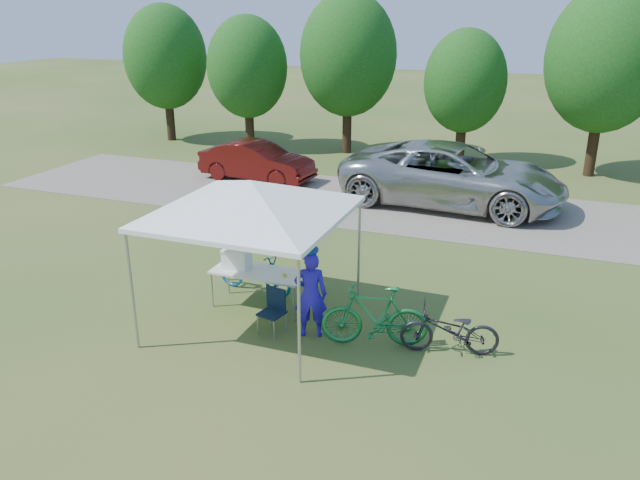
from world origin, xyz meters
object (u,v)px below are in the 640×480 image
object	(u,v)px
bike_dark	(450,330)
folding_chair	(274,307)
cooler	(237,259)
minivan	(453,175)
sedan	(257,161)
bike_green	(375,316)
cyclist	(311,294)
bike_blue	(254,271)
folding_table	(259,273)

from	to	relation	value
bike_dark	folding_chair	bearing A→B (deg)	-97.20
cooler	minivan	size ratio (longest dim) A/B	0.08
sedan	bike_dark	bearing A→B (deg)	-133.46
bike_green	folding_chair	bearing A→B (deg)	-101.71
bike_green	cyclist	bearing A→B (deg)	-102.73
bike_blue	sedan	size ratio (longest dim) A/B	0.45
cooler	bike_blue	size ratio (longest dim) A/B	0.30
cooler	bike_dark	size ratio (longest dim) A/B	0.32
folding_chair	minivan	distance (m)	8.92
bike_blue	bike_dark	bearing A→B (deg)	-94.72
bike_dark	sedan	bearing A→B (deg)	-151.42
cooler	cyclist	xyz separation A→B (m)	(1.80, -0.69, -0.15)
cooler	bike_blue	xyz separation A→B (m)	(0.07, 0.57, -0.48)
folding_table	folding_chair	bearing A→B (deg)	-49.36
folding_table	cyclist	distance (m)	1.51
folding_table	bike_blue	size ratio (longest dim) A/B	1.03
cooler	cyclist	bearing A→B (deg)	-20.99
cyclist	sedan	distance (m)	10.73
folding_chair	cyclist	bearing A→B (deg)	18.22
folding_table	bike_green	xyz separation A→B (m)	(2.48, -0.62, -0.16)
folding_table	sedan	distance (m)	9.48
folding_table	cooler	world-z (taller)	cooler
cooler	cyclist	world-z (taller)	cyclist
bike_dark	sedan	xyz separation A→B (m)	(-7.95, 8.94, 0.23)
folding_chair	bike_dark	xyz separation A→B (m)	(3.08, 0.32, -0.04)
bike_blue	bike_green	xyz separation A→B (m)	(2.88, -1.19, 0.09)
folding_table	minivan	distance (m)	8.32
folding_table	bike_dark	size ratio (longest dim) A/B	1.11
folding_chair	sedan	distance (m)	10.46
bike_blue	bike_dark	xyz separation A→B (m)	(4.13, -1.02, -0.03)
sedan	cyclist	bearing A→B (deg)	-143.95
bike_green	minivan	world-z (taller)	minivan
bike_blue	bike_green	distance (m)	3.12
folding_table	minivan	size ratio (longest dim) A/B	0.28
sedan	bike_blue	bearing A→B (deg)	-149.37
folding_chair	bike_blue	xyz separation A→B (m)	(-1.05, 1.34, -0.01)
cyclist	minivan	world-z (taller)	minivan
folding_chair	bike_dark	size ratio (longest dim) A/B	0.49
folding_table	bike_dark	world-z (taller)	bike_dark
folding_table	cyclist	bearing A→B (deg)	-27.32
bike_blue	bike_green	world-z (taller)	bike_green
bike_dark	minivan	xyz separation A→B (m)	(-1.39, 8.43, 0.48)
folding_table	bike_blue	bearing A→B (deg)	124.60
bike_blue	bike_green	size ratio (longest dim) A/B	0.96
cyclist	folding_chair	bearing A→B (deg)	-11.95
cooler	minivan	world-z (taller)	minivan
cooler	bike_green	size ratio (longest dim) A/B	0.29
cooler	bike_dark	distance (m)	4.25
folding_table	cooler	bearing A→B (deg)	180.00
cooler	bike_blue	bearing A→B (deg)	83.08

